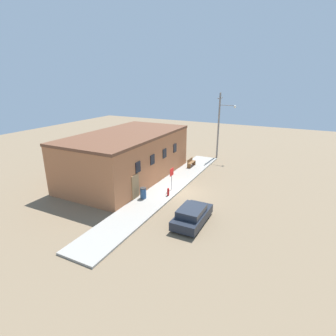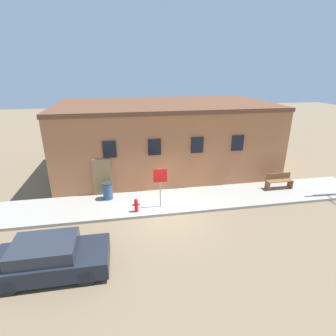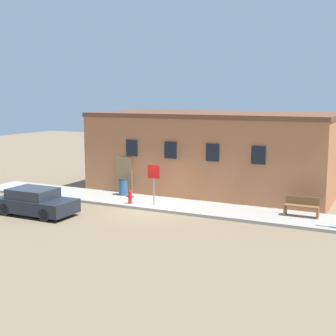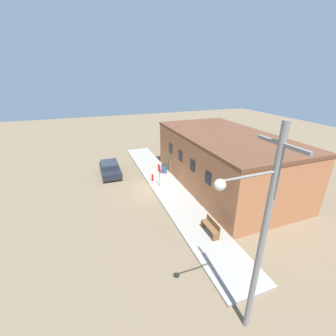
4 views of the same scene
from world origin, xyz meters
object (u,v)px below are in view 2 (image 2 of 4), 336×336
(stop_sign, at_px, (160,181))
(fire_hydrant, at_px, (136,205))
(bench, at_px, (279,181))
(trash_bin, at_px, (108,191))
(parked_car, at_px, (51,258))

(stop_sign, bearing_deg, fire_hydrant, -167.55)
(bench, distance_m, trash_bin, 9.76)
(fire_hydrant, distance_m, stop_sign, 1.66)
(trash_bin, bearing_deg, parked_car, -108.88)
(bench, relative_size, parked_car, 0.40)
(trash_bin, height_order, parked_car, parked_car)
(fire_hydrant, relative_size, bench, 0.45)
(parked_car, bearing_deg, fire_hydrant, 47.58)
(fire_hydrant, distance_m, bench, 8.43)
(fire_hydrant, distance_m, trash_bin, 2.16)
(stop_sign, distance_m, parked_car, 5.82)
(stop_sign, xyz_separation_m, trash_bin, (-2.64, 1.36, -0.97))
(stop_sign, relative_size, bench, 1.33)
(fire_hydrant, height_order, stop_sign, stop_sign)
(parked_car, bearing_deg, bench, 22.22)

